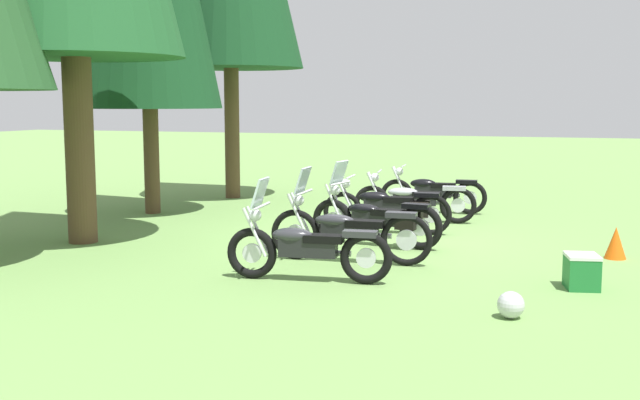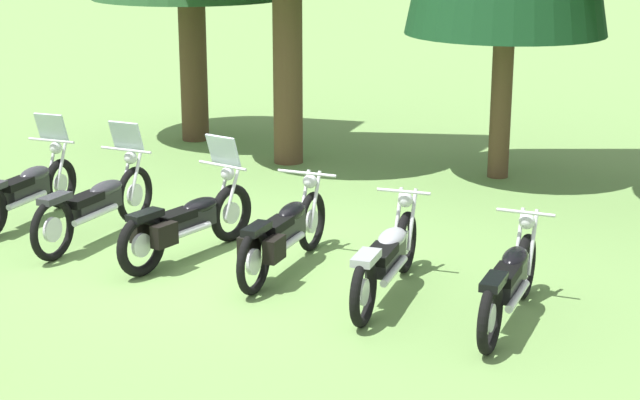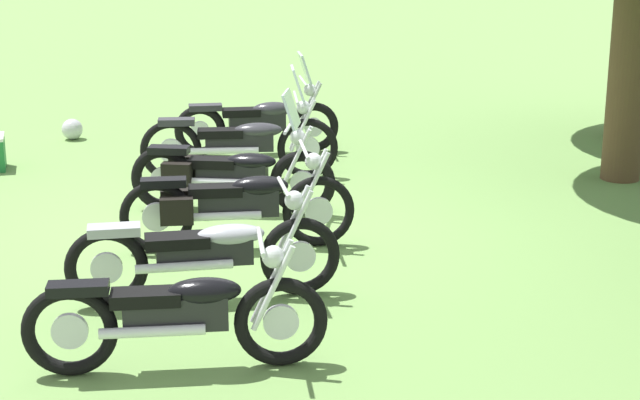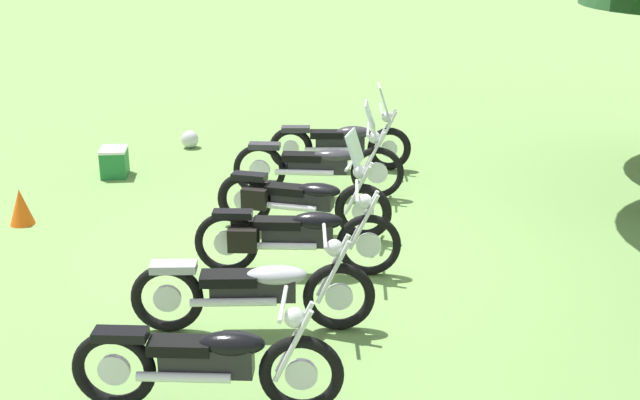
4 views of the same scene
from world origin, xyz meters
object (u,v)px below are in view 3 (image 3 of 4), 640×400
motorcycle_2 (230,172)px  motorcycle_5 (179,314)px  motorcycle_1 (242,141)px  dropped_helmet (72,129)px  motorcycle_4 (206,252)px  motorcycle_3 (234,204)px  motorcycle_0 (260,121)px

motorcycle_2 → motorcycle_5: (3.98, -0.12, -0.01)m
motorcycle_1 → dropped_helmet: 3.39m
motorcycle_4 → motorcycle_3: bearing=74.4°
motorcycle_0 → motorcycle_2: 2.72m
motorcycle_5 → dropped_helmet: (-7.59, -2.36, -0.30)m
motorcycle_2 → motorcycle_5: bearing=-84.5°
motorcycle_3 → motorcycle_4: size_ratio=0.98×
motorcycle_3 → motorcycle_5: size_ratio=1.03×
motorcycle_0 → motorcycle_3: 3.95m
motorcycle_4 → motorcycle_5: bearing=-102.6°
motorcycle_1 → motorcycle_4: motorcycle_1 is taller
motorcycle_4 → dropped_helmet: bearing=102.5°
motorcycle_1 → motorcycle_3: motorcycle_1 is taller
dropped_helmet → motorcycle_4: bearing=21.5°
motorcycle_2 → motorcycle_5: 3.99m
motorcycle_2 → dropped_helmet: size_ratio=7.62×
motorcycle_5 → dropped_helmet: size_ratio=7.49×
dropped_helmet → motorcycle_2: bearing=34.6°
motorcycle_3 → motorcycle_5: motorcycle_3 is taller
dropped_helmet → motorcycle_3: bearing=28.3°
motorcycle_2 → motorcycle_4: motorcycle_2 is taller
motorcycle_1 → motorcycle_5: 5.39m
motorcycle_1 → motorcycle_4: bearing=-94.7°
dropped_helmet → motorcycle_0: bearing=71.7°
motorcycle_3 → dropped_helmet: (-4.85, -2.60, -0.32)m
motorcycle_0 → dropped_helmet: size_ratio=7.41×
motorcycle_0 → motorcycle_4: 5.32m
motorcycle_0 → motorcycle_5: bearing=-100.2°
motorcycle_2 → motorcycle_5: motorcycle_2 is taller
motorcycle_0 → motorcycle_4: (5.31, -0.27, -0.01)m
motorcycle_3 → dropped_helmet: motorcycle_3 is taller
motorcycle_1 → motorcycle_3: bearing=-92.1°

